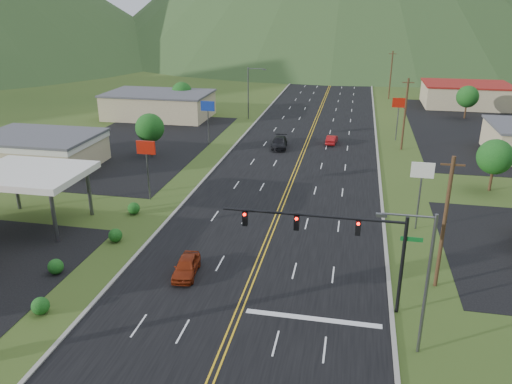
% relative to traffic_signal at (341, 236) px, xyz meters
% --- Properties ---
extents(traffic_signal, '(13.10, 0.43, 7.00)m').
position_rel_traffic_signal_xyz_m(traffic_signal, '(0.00, 0.00, 0.00)').
color(traffic_signal, black).
rests_on(traffic_signal, ground).
extents(streetlight_east, '(3.28, 0.25, 9.00)m').
position_rel_traffic_signal_xyz_m(streetlight_east, '(4.70, -4.00, -0.15)').
color(streetlight_east, '#59595E').
rests_on(streetlight_east, ground).
extents(streetlight_west, '(3.28, 0.25, 9.00)m').
position_rel_traffic_signal_xyz_m(streetlight_west, '(-18.16, 56.00, -0.15)').
color(streetlight_west, '#59595E').
rests_on(streetlight_west, ground).
extents(gas_canopy, '(10.00, 8.00, 5.30)m').
position_rel_traffic_signal_xyz_m(gas_canopy, '(-28.48, 8.00, -0.46)').
color(gas_canopy, white).
rests_on(gas_canopy, ground).
extents(building_west_mid, '(14.40, 10.40, 4.10)m').
position_rel_traffic_signal_xyz_m(building_west_mid, '(-38.48, 24.00, -3.06)').
color(building_west_mid, '#C9B58C').
rests_on(building_west_mid, ground).
extents(building_west_far, '(18.40, 11.40, 4.50)m').
position_rel_traffic_signal_xyz_m(building_west_far, '(-34.48, 54.00, -3.07)').
color(building_west_far, '#C9B58C').
rests_on(building_west_far, ground).
extents(building_east_far, '(16.40, 12.40, 4.50)m').
position_rel_traffic_signal_xyz_m(building_east_far, '(21.52, 76.00, -3.07)').
color(building_east_far, '#C9B58C').
rests_on(building_east_far, ground).
extents(pole_sign_west_a, '(2.00, 0.18, 6.40)m').
position_rel_traffic_signal_xyz_m(pole_sign_west_a, '(-20.48, 16.00, -0.28)').
color(pole_sign_west_a, '#59595E').
rests_on(pole_sign_west_a, ground).
extents(pole_sign_west_b, '(2.00, 0.18, 6.40)m').
position_rel_traffic_signal_xyz_m(pole_sign_west_b, '(-20.48, 38.00, -0.28)').
color(pole_sign_west_b, '#59595E').
rests_on(pole_sign_west_b, ground).
extents(pole_sign_east_a, '(2.00, 0.18, 6.40)m').
position_rel_traffic_signal_xyz_m(pole_sign_east_a, '(6.52, 14.00, -0.28)').
color(pole_sign_east_a, '#59595E').
rests_on(pole_sign_east_a, ground).
extents(pole_sign_east_b, '(2.00, 0.18, 6.40)m').
position_rel_traffic_signal_xyz_m(pole_sign_east_b, '(6.52, 46.00, -0.28)').
color(pole_sign_east_b, '#59595E').
rests_on(pole_sign_east_b, ground).
extents(tree_west_a, '(3.84, 3.84, 5.82)m').
position_rel_traffic_signal_xyz_m(tree_west_a, '(-26.48, 31.00, -1.44)').
color(tree_west_a, '#382314').
rests_on(tree_west_a, ground).
extents(tree_west_b, '(3.84, 3.84, 5.82)m').
position_rel_traffic_signal_xyz_m(tree_west_b, '(-31.48, 58.00, -1.44)').
color(tree_west_b, '#382314').
rests_on(tree_west_b, ground).
extents(tree_east_a, '(3.84, 3.84, 5.82)m').
position_rel_traffic_signal_xyz_m(tree_east_a, '(15.52, 26.00, -1.44)').
color(tree_east_a, '#382314').
rests_on(tree_east_a, ground).
extents(tree_east_b, '(3.84, 3.84, 5.82)m').
position_rel_traffic_signal_xyz_m(tree_east_b, '(19.52, 64.00, -1.44)').
color(tree_east_b, '#382314').
rests_on(tree_east_b, ground).
extents(utility_pole_a, '(1.60, 0.28, 10.00)m').
position_rel_traffic_signal_xyz_m(utility_pole_a, '(7.02, 4.00, -0.20)').
color(utility_pole_a, '#382314').
rests_on(utility_pole_a, ground).
extents(utility_pole_b, '(1.60, 0.28, 10.00)m').
position_rel_traffic_signal_xyz_m(utility_pole_b, '(7.02, 41.00, -0.20)').
color(utility_pole_b, '#382314').
rests_on(utility_pole_b, ground).
extents(utility_pole_c, '(1.60, 0.28, 10.00)m').
position_rel_traffic_signal_xyz_m(utility_pole_c, '(7.02, 81.00, -0.20)').
color(utility_pole_c, '#382314').
rests_on(utility_pole_c, ground).
extents(utility_pole_d, '(1.60, 0.28, 10.00)m').
position_rel_traffic_signal_xyz_m(utility_pole_d, '(7.02, 121.00, -0.20)').
color(utility_pole_d, '#382314').
rests_on(utility_pole_d, ground).
extents(car_red_near, '(2.09, 4.28, 1.41)m').
position_rel_traffic_signal_xyz_m(car_red_near, '(-11.54, 1.82, -4.63)').
color(car_red_near, maroon).
rests_on(car_red_near, ground).
extents(car_dark_mid, '(2.50, 5.27, 1.49)m').
position_rel_traffic_signal_xyz_m(car_dark_mid, '(-10.04, 38.23, -4.59)').
color(car_dark_mid, black).
rests_on(car_dark_mid, ground).
extents(car_red_far, '(1.65, 3.95, 1.27)m').
position_rel_traffic_signal_xyz_m(car_red_far, '(-2.86, 42.02, -4.69)').
color(car_red_far, maroon).
rests_on(car_red_far, ground).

